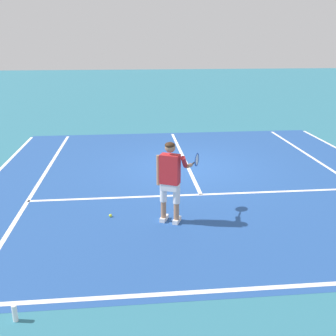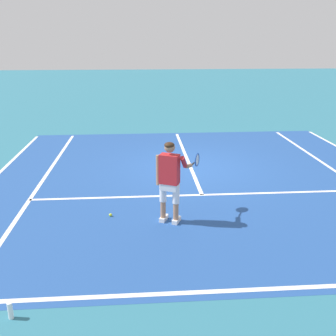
{
  "view_description": "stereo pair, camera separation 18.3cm",
  "coord_description": "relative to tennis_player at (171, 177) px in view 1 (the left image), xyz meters",
  "views": [
    {
      "loc": [
        -1.66,
        -10.77,
        3.59
      ],
      "look_at": [
        -0.91,
        -3.17,
        1.05
      ],
      "focal_mm": 41.24,
      "sensor_mm": 36.0,
      "label": 1
    },
    {
      "loc": [
        -1.47,
        -10.78,
        3.59
      ],
      "look_at": [
        -0.91,
        -3.17,
        1.05
      ],
      "focal_mm": 41.24,
      "sensor_mm": 36.0,
      "label": 2
    }
  ],
  "objects": [
    {
      "name": "ground_plane",
      "position": [
        0.89,
        3.55,
        -0.99
      ],
      "size": [
        80.0,
        80.0,
        0.0
      ],
      "primitive_type": "plane",
      "color": "teal"
    },
    {
      "name": "court_inner_surface",
      "position": [
        0.89,
        2.69,
        -0.99
      ],
      "size": [
        10.98,
        10.58,
        0.0
      ],
      "primitive_type": "cube",
      "color": "#234C93",
      "rests_on": "ground"
    },
    {
      "name": "line_baseline",
      "position": [
        0.89,
        -2.4,
        -0.99
      ],
      "size": [
        10.98,
        0.1,
        0.01
      ],
      "primitive_type": "cube",
      "color": "white",
      "rests_on": "ground"
    },
    {
      "name": "line_service",
      "position": [
        0.89,
        1.38,
        -0.99
      ],
      "size": [
        8.23,
        0.1,
        0.01
      ],
      "primitive_type": "cube",
      "color": "white",
      "rests_on": "ground"
    },
    {
      "name": "line_centre_service",
      "position": [
        0.89,
        4.58,
        -0.99
      ],
      "size": [
        0.1,
        6.4,
        0.01
      ],
      "primitive_type": "cube",
      "color": "white",
      "rests_on": "ground"
    },
    {
      "name": "line_singles_left",
      "position": [
        -3.23,
        2.69,
        -0.99
      ],
      "size": [
        0.1,
        10.18,
        0.01
      ],
      "primitive_type": "cube",
      "color": "white",
      "rests_on": "ground"
    },
    {
      "name": "line_singles_right",
      "position": [
        5.0,
        2.69,
        -0.99
      ],
      "size": [
        0.1,
        10.18,
        0.01
      ],
      "primitive_type": "cube",
      "color": "white",
      "rests_on": "ground"
    },
    {
      "name": "tennis_player",
      "position": [
        0.0,
        0.0,
        0.0
      ],
      "size": [
        0.98,
        0.96,
        1.71
      ],
      "color": "white",
      "rests_on": "ground"
    },
    {
      "name": "tennis_ball_near_feet",
      "position": [
        -1.26,
        0.34,
        -0.96
      ],
      "size": [
        0.07,
        0.07,
        0.07
      ],
      "primitive_type": "sphere",
      "color": "#CCE02D",
      "rests_on": "ground"
    },
    {
      "name": "water_bottle",
      "position": [
        -2.39,
        -2.77,
        -0.87
      ],
      "size": [
        0.07,
        0.07,
        0.25
      ],
      "primitive_type": "cylinder",
      "color": "white",
      "rests_on": "ground"
    }
  ]
}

